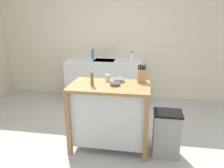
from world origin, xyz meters
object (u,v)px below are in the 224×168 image
object	(u,v)px
drinking_cup	(107,78)
bottle_hand_soap	(93,54)
pepper_grinder	(92,79)
bottle_spray_cleaner	(132,57)
kitchen_island	(110,113)
bowl_ceramic_small	(119,80)
trash_bin	(166,134)
bowl_stoneware_deep	(115,84)
knife_block	(142,75)
sink_faucet	(106,54)

from	to	relation	value
drinking_cup	bottle_hand_soap	distance (m)	1.76
pepper_grinder	bottle_spray_cleaner	xyz separation A→B (m)	(0.38, 1.81, -0.02)
kitchen_island	bowl_ceramic_small	size ratio (longest dim) A/B	7.01
trash_bin	bottle_spray_cleaner	size ratio (longest dim) A/B	3.30
bowl_stoneware_deep	bottle_hand_soap	xyz separation A→B (m)	(-0.77, 1.84, 0.06)
knife_block	bowl_stoneware_deep	world-z (taller)	knife_block
bowl_ceramic_small	trash_bin	world-z (taller)	bowl_ceramic_small
pepper_grinder	trash_bin	size ratio (longest dim) A/B	0.31
kitchen_island	bowl_stoneware_deep	size ratio (longest dim) A/B	7.90
knife_block	bowl_ceramic_small	world-z (taller)	knife_block
pepper_grinder	bowl_ceramic_small	bearing A→B (deg)	36.80
trash_bin	knife_block	bearing A→B (deg)	140.72
pepper_grinder	bottle_hand_soap	size ratio (longest dim) A/B	0.93
kitchen_island	pepper_grinder	world-z (taller)	pepper_grinder
trash_bin	pepper_grinder	bearing A→B (deg)	178.88
sink_faucet	bowl_stoneware_deep	bearing A→B (deg)	-75.53
bowl_ceramic_small	bottle_hand_soap	size ratio (longest dim) A/B	0.72
bottle_spray_cleaner	bowl_ceramic_small	bearing A→B (deg)	-92.17
bowl_stoneware_deep	bottle_hand_soap	distance (m)	1.99
pepper_grinder	bottle_hand_soap	distance (m)	1.95
knife_block	drinking_cup	xyz separation A→B (m)	(-0.47, -0.02, -0.05)
bottle_hand_soap	kitchen_island	bearing A→B (deg)	-69.24
bowl_ceramic_small	bottle_hand_soap	distance (m)	1.84
bottle_hand_soap	drinking_cup	bearing A→B (deg)	-69.01
bowl_ceramic_small	pepper_grinder	distance (m)	0.41
drinking_cup	bottle_hand_soap	world-z (taller)	bottle_hand_soap
pepper_grinder	trash_bin	bearing A→B (deg)	-1.12
knife_block	kitchen_island	bearing A→B (deg)	-153.57
bowl_stoneware_deep	bottle_spray_cleaner	xyz separation A→B (m)	(0.09, 1.75, 0.05)
knife_block	bowl_stoneware_deep	bearing A→B (deg)	-147.38
trash_bin	bottle_hand_soap	distance (m)	2.51
kitchen_island	sink_faucet	xyz separation A→B (m)	(-0.41, 1.88, 0.50)
bowl_stoneware_deep	pepper_grinder	distance (m)	0.31
kitchen_island	bottle_spray_cleaner	distance (m)	1.81
pepper_grinder	bottle_hand_soap	bearing A→B (deg)	103.99
pepper_grinder	sink_faucet	size ratio (longest dim) A/B	0.89
kitchen_island	bottle_spray_cleaner	size ratio (longest dim) A/B	5.58
drinking_cup	bottle_spray_cleaner	distance (m)	1.58
knife_block	bottle_spray_cleaner	bearing A→B (deg)	99.25
bowl_stoneware_deep	trash_bin	world-z (taller)	bowl_stoneware_deep
knife_block	drinking_cup	world-z (taller)	knife_block
bowl_stoneware_deep	drinking_cup	size ratio (longest dim) A/B	1.44
pepper_grinder	sink_faucet	world-z (taller)	sink_faucet
trash_bin	bottle_spray_cleaner	xyz separation A→B (m)	(-0.61, 1.83, 0.68)
kitchen_island	drinking_cup	xyz separation A→B (m)	(-0.06, 0.18, 0.46)
bowl_ceramic_small	pepper_grinder	size ratio (longest dim) A/B	0.78
knife_block	bottle_spray_cleaner	distance (m)	1.56
pepper_grinder	kitchen_island	bearing A→B (deg)	17.61
bowl_ceramic_small	drinking_cup	size ratio (longest dim) A/B	1.62
drinking_cup	pepper_grinder	distance (m)	0.30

